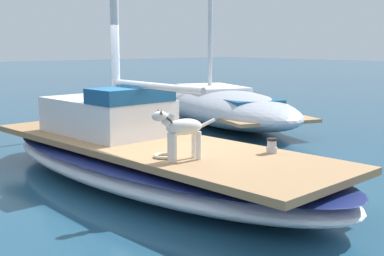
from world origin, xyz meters
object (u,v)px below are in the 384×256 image
object	(u,v)px
deck_winch	(272,146)
moored_boat_starboard_side	(220,104)
sailboat_main	(151,162)
dog_white	(181,129)
coiled_rope	(165,156)

from	to	relation	value
deck_winch	moored_boat_starboard_side	distance (m)	7.08
deck_winch	sailboat_main	bearing A→B (deg)	115.09
sailboat_main	deck_winch	world-z (taller)	deck_winch
sailboat_main	dog_white	xyz separation A→B (m)	(-0.45, -1.31, 0.75)
deck_winch	moored_boat_starboard_side	world-z (taller)	moored_boat_starboard_side
deck_winch	coiled_rope	distance (m)	1.53
sailboat_main	dog_white	distance (m)	1.57
sailboat_main	coiled_rope	world-z (taller)	coiled_rope
sailboat_main	moored_boat_starboard_side	xyz separation A→B (m)	(5.16, 3.82, 0.20)
dog_white	moored_boat_starboard_side	distance (m)	7.62
coiled_rope	sailboat_main	bearing A→B (deg)	64.02
coiled_rope	moored_boat_starboard_side	xyz separation A→B (m)	(5.66, 4.85, -0.15)
deck_winch	dog_white	bearing A→B (deg)	159.93
sailboat_main	deck_winch	size ratio (longest dim) A/B	35.14
coiled_rope	moored_boat_starboard_side	distance (m)	7.46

